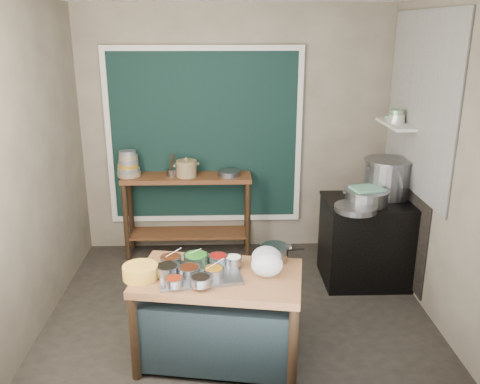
{
  "coord_description": "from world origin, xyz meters",
  "views": [
    {
      "loc": [
        -0.13,
        -4.23,
        2.54
      ],
      "look_at": [
        0.02,
        0.25,
        1.08
      ],
      "focal_mm": 38.0,
      "sensor_mm": 36.0,
      "label": 1
    }
  ],
  "objects_px": {
    "prep_table": "(219,317)",
    "stock_pot": "(387,178)",
    "stove_block": "(368,242)",
    "saucepan": "(275,253)",
    "yellow_basin": "(140,272)",
    "back_counter": "(188,215)",
    "condiment_tray": "(199,274)",
    "ceramic_crock": "(186,169)",
    "utensil_cup": "(172,172)",
    "steamer": "(366,197)"
  },
  "relations": [
    {
      "from": "back_counter",
      "to": "condiment_tray",
      "type": "bearing_deg",
      "value": -83.69
    },
    {
      "from": "yellow_basin",
      "to": "prep_table",
      "type": "bearing_deg",
      "value": 3.82
    },
    {
      "from": "yellow_basin",
      "to": "stock_pot",
      "type": "bearing_deg",
      "value": 32.82
    },
    {
      "from": "ceramic_crock",
      "to": "saucepan",
      "type": "bearing_deg",
      "value": -65.1
    },
    {
      "from": "stock_pot",
      "to": "ceramic_crock",
      "type": "bearing_deg",
      "value": 165.22
    },
    {
      "from": "back_counter",
      "to": "stove_block",
      "type": "distance_m",
      "value": 2.04
    },
    {
      "from": "prep_table",
      "to": "condiment_tray",
      "type": "height_order",
      "value": "condiment_tray"
    },
    {
      "from": "back_counter",
      "to": "ceramic_crock",
      "type": "xyz_separation_m",
      "value": [
        0.0,
        -0.03,
        0.56
      ]
    },
    {
      "from": "utensil_cup",
      "to": "ceramic_crock",
      "type": "distance_m",
      "value": 0.17
    },
    {
      "from": "prep_table",
      "to": "condiment_tray",
      "type": "bearing_deg",
      "value": -166.34
    },
    {
      "from": "prep_table",
      "to": "stove_block",
      "type": "bearing_deg",
      "value": 49.73
    },
    {
      "from": "stove_block",
      "to": "utensil_cup",
      "type": "bearing_deg",
      "value": 160.64
    },
    {
      "from": "back_counter",
      "to": "utensil_cup",
      "type": "relative_size",
      "value": 11.03
    },
    {
      "from": "ceramic_crock",
      "to": "stock_pot",
      "type": "xyz_separation_m",
      "value": [
        2.09,
        -0.55,
        0.04
      ]
    },
    {
      "from": "ceramic_crock",
      "to": "steamer",
      "type": "bearing_deg",
      "value": -23.21
    },
    {
      "from": "saucepan",
      "to": "utensil_cup",
      "type": "bearing_deg",
      "value": 108.34
    },
    {
      "from": "stove_block",
      "to": "stock_pot",
      "type": "bearing_deg",
      "value": 37.41
    },
    {
      "from": "back_counter",
      "to": "stove_block",
      "type": "bearing_deg",
      "value": -21.02
    },
    {
      "from": "yellow_basin",
      "to": "steamer",
      "type": "bearing_deg",
      "value": 31.67
    },
    {
      "from": "back_counter",
      "to": "prep_table",
      "type": "bearing_deg",
      "value": -79.57
    },
    {
      "from": "ceramic_crock",
      "to": "yellow_basin",
      "type": "bearing_deg",
      "value": -95.97
    },
    {
      "from": "stove_block",
      "to": "saucepan",
      "type": "distance_m",
      "value": 1.57
    },
    {
      "from": "prep_table",
      "to": "steamer",
      "type": "distance_m",
      "value": 1.98
    },
    {
      "from": "stove_block",
      "to": "stock_pot",
      "type": "relative_size",
      "value": 1.8
    },
    {
      "from": "back_counter",
      "to": "saucepan",
      "type": "relative_size",
      "value": 6.19
    },
    {
      "from": "condiment_tray",
      "to": "utensil_cup",
      "type": "relative_size",
      "value": 4.59
    },
    {
      "from": "back_counter",
      "to": "yellow_basin",
      "type": "relative_size",
      "value": 5.48
    },
    {
      "from": "back_counter",
      "to": "saucepan",
      "type": "bearing_deg",
      "value": -65.46
    },
    {
      "from": "utensil_cup",
      "to": "ceramic_crock",
      "type": "height_order",
      "value": "ceramic_crock"
    },
    {
      "from": "prep_table",
      "to": "stock_pot",
      "type": "height_order",
      "value": "stock_pot"
    },
    {
      "from": "utensil_cup",
      "to": "ceramic_crock",
      "type": "xyz_separation_m",
      "value": [
        0.16,
        -0.03,
        0.04
      ]
    },
    {
      "from": "prep_table",
      "to": "condiment_tray",
      "type": "relative_size",
      "value": 2.07
    },
    {
      "from": "yellow_basin",
      "to": "utensil_cup",
      "type": "relative_size",
      "value": 2.01
    },
    {
      "from": "stock_pot",
      "to": "stove_block",
      "type": "bearing_deg",
      "value": -142.59
    },
    {
      "from": "stove_block",
      "to": "saucepan",
      "type": "height_order",
      "value": "saucepan"
    },
    {
      "from": "back_counter",
      "to": "stove_block",
      "type": "height_order",
      "value": "back_counter"
    },
    {
      "from": "condiment_tray",
      "to": "ceramic_crock",
      "type": "height_order",
      "value": "ceramic_crock"
    },
    {
      "from": "condiment_tray",
      "to": "ceramic_crock",
      "type": "relative_size",
      "value": 2.49
    },
    {
      "from": "ceramic_crock",
      "to": "utensil_cup",
      "type": "bearing_deg",
      "value": 170.15
    },
    {
      "from": "stove_block",
      "to": "yellow_basin",
      "type": "height_order",
      "value": "yellow_basin"
    },
    {
      "from": "yellow_basin",
      "to": "saucepan",
      "type": "xyz_separation_m",
      "value": [
        1.03,
        0.27,
        0.01
      ]
    },
    {
      "from": "condiment_tray",
      "to": "steamer",
      "type": "xyz_separation_m",
      "value": [
        1.6,
        1.23,
        0.19
      ]
    },
    {
      "from": "prep_table",
      "to": "utensil_cup",
      "type": "relative_size",
      "value": 9.51
    },
    {
      "from": "condiment_tray",
      "to": "yellow_basin",
      "type": "bearing_deg",
      "value": -176.37
    },
    {
      "from": "prep_table",
      "to": "ceramic_crock",
      "type": "relative_size",
      "value": 5.16
    },
    {
      "from": "ceramic_crock",
      "to": "steamer",
      "type": "relative_size",
      "value": 0.54
    },
    {
      "from": "utensil_cup",
      "to": "saucepan",
      "type": "bearing_deg",
      "value": -61.29
    },
    {
      "from": "ceramic_crock",
      "to": "condiment_tray",
      "type": "bearing_deg",
      "value": -83.63
    },
    {
      "from": "prep_table",
      "to": "steamer",
      "type": "bearing_deg",
      "value": 49.31
    },
    {
      "from": "utensil_cup",
      "to": "stock_pot",
      "type": "relative_size",
      "value": 0.26
    }
  ]
}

